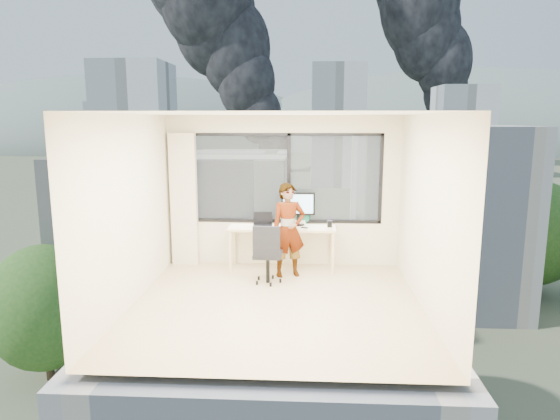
# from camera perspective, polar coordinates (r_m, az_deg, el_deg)

# --- Properties ---
(floor) EXTENTS (4.00, 4.00, 0.01)m
(floor) POSITION_cam_1_polar(r_m,az_deg,el_deg) (6.93, -0.46, -10.92)
(floor) COLOR tan
(floor) RESTS_ON ground
(ceiling) EXTENTS (4.00, 4.00, 0.01)m
(ceiling) POSITION_cam_1_polar(r_m,az_deg,el_deg) (6.45, -0.49, 11.13)
(ceiling) COLOR white
(ceiling) RESTS_ON ground
(wall_front) EXTENTS (4.00, 0.01, 2.60)m
(wall_front) POSITION_cam_1_polar(r_m,az_deg,el_deg) (4.62, -2.03, -4.91)
(wall_front) COLOR beige
(wall_front) RESTS_ON ground
(wall_left) EXTENTS (0.01, 4.00, 2.60)m
(wall_left) POSITION_cam_1_polar(r_m,az_deg,el_deg) (6.98, -17.09, -0.11)
(wall_left) COLOR beige
(wall_left) RESTS_ON ground
(wall_right) EXTENTS (0.01, 4.00, 2.60)m
(wall_right) POSITION_cam_1_polar(r_m,az_deg,el_deg) (6.75, 16.74, -0.45)
(wall_right) COLOR beige
(wall_right) RESTS_ON ground
(window_wall) EXTENTS (3.30, 0.16, 1.55)m
(window_wall) POSITION_cam_1_polar(r_m,az_deg,el_deg) (8.51, 0.70, 3.70)
(window_wall) COLOR black
(window_wall) RESTS_ON ground
(curtain) EXTENTS (0.45, 0.14, 2.30)m
(curtain) POSITION_cam_1_polar(r_m,az_deg,el_deg) (8.70, -11.07, 1.16)
(curtain) COLOR beige
(curtain) RESTS_ON floor
(desk) EXTENTS (1.80, 0.60, 0.75)m
(desk) POSITION_cam_1_polar(r_m,az_deg,el_deg) (8.39, 0.25, -4.39)
(desk) COLOR beige
(desk) RESTS_ON floor
(chair) EXTENTS (0.50, 0.50, 0.96)m
(chair) POSITION_cam_1_polar(r_m,az_deg,el_deg) (7.68, -1.43, -4.98)
(chair) COLOR black
(chair) RESTS_ON floor
(person) EXTENTS (0.64, 0.52, 1.53)m
(person) POSITION_cam_1_polar(r_m,az_deg,el_deg) (7.95, 0.99, -2.35)
(person) COLOR #2D2D33
(person) RESTS_ON floor
(monitor) EXTENTS (0.57, 0.15, 0.57)m
(monitor) POSITION_cam_1_polar(r_m,az_deg,el_deg) (8.36, 2.11, 0.17)
(monitor) COLOR black
(monitor) RESTS_ON desk
(game_console) EXTENTS (0.35, 0.31, 0.07)m
(game_console) POSITION_cam_1_polar(r_m,az_deg,el_deg) (8.54, 1.99, -1.29)
(game_console) COLOR white
(game_console) RESTS_ON desk
(laptop) EXTENTS (0.34, 0.36, 0.21)m
(laptop) POSITION_cam_1_polar(r_m,az_deg,el_deg) (8.29, -2.01, -1.18)
(laptop) COLOR black
(laptop) RESTS_ON desk
(cellphone) EXTENTS (0.13, 0.09, 0.01)m
(cellphone) POSITION_cam_1_polar(r_m,az_deg,el_deg) (8.18, 2.86, -2.05)
(cellphone) COLOR black
(cellphone) RESTS_ON desk
(pen_cup) EXTENTS (0.10, 0.10, 0.11)m
(pen_cup) POSITION_cam_1_polar(r_m,az_deg,el_deg) (8.28, 5.78, -1.60)
(pen_cup) COLOR black
(pen_cup) RESTS_ON desk
(handbag) EXTENTS (0.30, 0.18, 0.22)m
(handbag) POSITION_cam_1_polar(r_m,az_deg,el_deg) (8.49, 2.55, -0.87)
(handbag) COLOR #0D4F3E
(handbag) RESTS_ON desk
(exterior_ground) EXTENTS (400.00, 400.00, 0.04)m
(exterior_ground) POSITION_cam_1_polar(r_m,az_deg,el_deg) (127.51, 2.91, 2.98)
(exterior_ground) COLOR #515B3D
(exterior_ground) RESTS_ON ground
(near_bldg_a) EXTENTS (16.00, 12.00, 14.00)m
(near_bldg_a) POSITION_cam_1_polar(r_m,az_deg,el_deg) (38.82, -11.03, -3.96)
(near_bldg_a) COLOR beige
(near_bldg_a) RESTS_ON exterior_ground
(near_bldg_b) EXTENTS (14.00, 13.00, 16.00)m
(near_bldg_b) POSITION_cam_1_polar(r_m,az_deg,el_deg) (46.71, 17.43, -0.56)
(near_bldg_b) COLOR white
(near_bldg_b) RESTS_ON exterior_ground
(far_tower_a) EXTENTS (14.00, 14.00, 28.00)m
(far_tower_a) POSITION_cam_1_polar(r_m,az_deg,el_deg) (107.47, -16.31, 8.68)
(far_tower_a) COLOR silver
(far_tower_a) RESTS_ON exterior_ground
(far_tower_b) EXTENTS (13.00, 13.00, 30.00)m
(far_tower_b) POSITION_cam_1_polar(r_m,az_deg,el_deg) (126.68, 6.65, 9.68)
(far_tower_b) COLOR silver
(far_tower_b) RESTS_ON exterior_ground
(far_tower_c) EXTENTS (15.00, 15.00, 26.00)m
(far_tower_c) POSITION_cam_1_polar(r_m,az_deg,el_deg) (153.12, 20.28, 8.48)
(far_tower_c) COLOR silver
(far_tower_c) RESTS_ON exterior_ground
(far_tower_d) EXTENTS (16.00, 14.00, 22.00)m
(far_tower_d) POSITION_cam_1_polar(r_m,az_deg,el_deg) (167.79, -18.17, 8.04)
(far_tower_d) COLOR silver
(far_tower_d) RESTS_ON exterior_ground
(hill_a) EXTENTS (288.00, 216.00, 90.00)m
(hill_a) POSITION_cam_1_polar(r_m,az_deg,el_deg) (348.33, -17.25, 7.26)
(hill_a) COLOR slate
(hill_a) RESTS_ON exterior_ground
(hill_b) EXTENTS (300.00, 220.00, 96.00)m
(hill_b) POSITION_cam_1_polar(r_m,az_deg,el_deg) (341.69, 20.21, 7.03)
(hill_b) COLOR slate
(hill_b) RESTS_ON exterior_ground
(tree_a) EXTENTS (7.00, 7.00, 8.00)m
(tree_a) POSITION_cam_1_polar(r_m,az_deg,el_deg) (35.14, -25.52, -11.50)
(tree_a) COLOR #28521B
(tree_a) RESTS_ON exterior_ground
(tree_b) EXTENTS (7.60, 7.60, 9.00)m
(tree_b) POSITION_cam_1_polar(r_m,az_deg,el_deg) (27.47, 10.72, -15.71)
(tree_b) COLOR #28521B
(tree_b) RESTS_ON exterior_ground
(tree_c) EXTENTS (8.40, 8.40, 10.00)m
(tree_c) POSITION_cam_1_polar(r_m,az_deg,el_deg) (52.49, 27.36, -3.43)
(tree_c) COLOR #28521B
(tree_c) RESTS_ON exterior_ground
(smoke_plume_b) EXTENTS (30.00, 18.00, 70.00)m
(smoke_plume_b) POSITION_cam_1_polar(r_m,az_deg,el_deg) (186.31, 21.12, 17.32)
(smoke_plume_b) COLOR black
(smoke_plume_b) RESTS_ON exterior_ground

